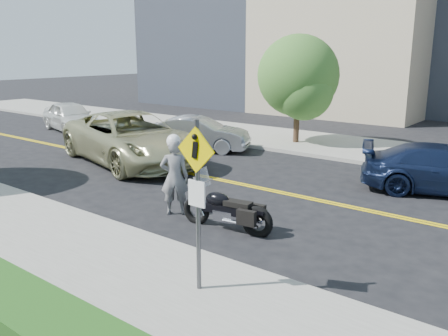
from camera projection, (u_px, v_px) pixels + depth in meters
ground_plane at (228, 181)px, 15.73m from camera, size 120.00×120.00×0.00m
sidewalk_near at (11, 253)px, 9.98m from camera, size 60.00×5.00×0.15m
sidewalk_far at (329, 145)px, 21.45m from camera, size 60.00×5.00×0.15m
pedestrian_sign at (197, 190)px, 7.92m from camera, size 0.78×0.08×3.00m
motorcyclist at (174, 175)px, 12.37m from camera, size 0.88×0.85×2.15m
motorcycle at (227, 201)px, 11.37m from camera, size 2.43×1.05×1.43m
suv at (131, 138)px, 18.12m from camera, size 7.61×4.92×1.95m
parked_car_white at (70, 116)px, 25.48m from camera, size 4.94×2.97×1.57m
parked_car_silver at (198, 134)px, 20.47m from camera, size 4.68×3.27×1.46m
parked_car_blue at (447, 170)px, 14.32m from camera, size 5.44×3.72×1.46m
tree_far_a at (298, 76)px, 21.04m from camera, size 3.63×3.63×4.96m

